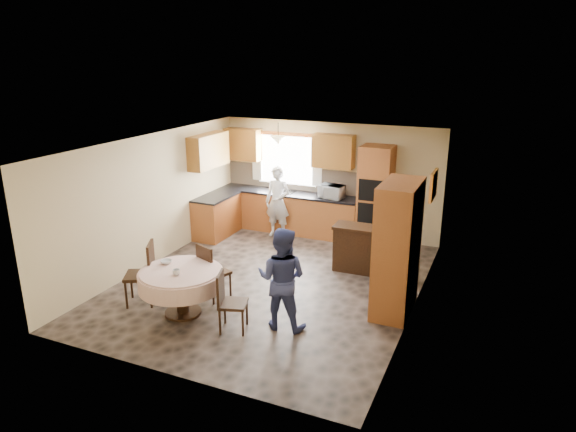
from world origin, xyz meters
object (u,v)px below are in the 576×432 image
(sideboard, at_px, (364,251))
(person_dining, at_px, (282,279))
(chair_right, at_px, (228,299))
(person_sink, at_px, (278,202))
(oven_tower, at_px, (375,196))
(chair_left, at_px, (144,270))
(chair_back, at_px, (210,269))
(dining_table, at_px, (181,280))
(cupboard, at_px, (397,249))

(sideboard, relative_size, person_dining, 0.74)
(chair_right, relative_size, person_sink, 0.57)
(oven_tower, height_order, chair_left, oven_tower)
(person_sink, bearing_deg, sideboard, -24.94)
(sideboard, xyz_separation_m, chair_back, (-2.01, -2.13, 0.12))
(dining_table, relative_size, chair_right, 1.43)
(chair_right, distance_m, person_sink, 4.16)
(oven_tower, bearing_deg, cupboard, -69.23)
(chair_back, distance_m, person_sink, 3.29)
(sideboard, xyz_separation_m, chair_right, (-1.25, -2.88, 0.09))
(cupboard, height_order, chair_back, cupboard)
(dining_table, distance_m, person_dining, 1.62)
(person_sink, distance_m, person_dining, 4.00)
(oven_tower, relative_size, chair_back, 2.19)
(chair_right, height_order, person_sink, person_sink)
(chair_left, xyz_separation_m, person_sink, (0.62, 3.80, 0.22))
(chair_left, height_order, chair_back, chair_left)
(sideboard, height_order, person_dining, person_dining)
(oven_tower, relative_size, person_dining, 1.36)
(cupboard, relative_size, chair_right, 2.31)
(sideboard, height_order, person_sink, person_sink)
(oven_tower, xyz_separation_m, cupboard, (1.07, -2.82, -0.01))
(chair_left, bearing_deg, person_sink, 143.03)
(cupboard, bearing_deg, chair_left, -160.03)
(chair_back, bearing_deg, chair_left, 51.44)
(oven_tower, xyz_separation_m, chair_left, (-2.70, -4.19, -0.49))
(chair_left, bearing_deg, sideboard, 104.77)
(sideboard, height_order, chair_right, chair_right)
(dining_table, relative_size, chair_left, 1.25)
(sideboard, bearing_deg, person_dining, -104.09)
(oven_tower, bearing_deg, person_dining, -95.00)
(oven_tower, xyz_separation_m, person_sink, (-2.08, -0.39, -0.27))
(chair_left, bearing_deg, cupboard, 82.29)
(person_sink, bearing_deg, oven_tower, 12.05)
(cupboard, bearing_deg, person_sink, 142.31)
(oven_tower, xyz_separation_m, person_dining, (-0.35, -4.00, -0.28))
(person_dining, bearing_deg, sideboard, -107.86)
(person_dining, bearing_deg, oven_tower, -100.01)
(cupboard, xyz_separation_m, dining_table, (-3.01, -1.45, -0.47))
(chair_left, distance_m, chair_right, 1.68)
(chair_left, bearing_deg, chair_right, 55.02)
(oven_tower, distance_m, person_dining, 4.03)
(dining_table, height_order, chair_left, chair_left)
(dining_table, xyz_separation_m, person_dining, (1.59, 0.27, 0.20))
(chair_back, relative_size, chair_right, 1.07)
(dining_table, xyz_separation_m, person_sink, (-0.14, 3.88, 0.22))
(oven_tower, bearing_deg, person_sink, -169.37)
(chair_back, height_order, person_sink, person_sink)
(chair_right, bearing_deg, person_sink, -3.35)
(oven_tower, height_order, person_sink, oven_tower)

